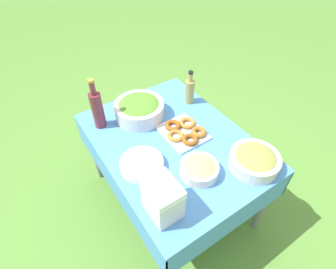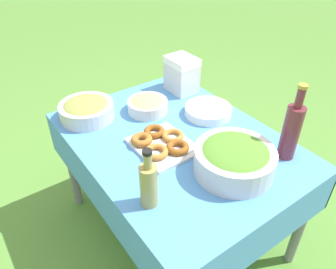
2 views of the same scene
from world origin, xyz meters
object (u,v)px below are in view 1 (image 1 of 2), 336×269
object	(u,v)px
salad_bowl	(139,109)
wine_bottle	(97,109)
olive_oil_bottle	(190,91)
olive_bowl	(255,160)
plate_stack	(142,164)
cooler_box	(163,199)
pasta_bowl	(199,168)
donut_platter	(184,132)

from	to	relation	value
salad_bowl	wine_bottle	world-z (taller)	wine_bottle
olive_oil_bottle	olive_bowl	xyz separation A→B (m)	(-0.72, 0.06, -0.05)
olive_oil_bottle	wine_bottle	world-z (taller)	wine_bottle
plate_stack	olive_oil_bottle	bearing A→B (deg)	-59.91
wine_bottle	cooler_box	bearing A→B (deg)	-179.98
pasta_bowl	plate_stack	world-z (taller)	pasta_bowl
pasta_bowl	plate_stack	bearing A→B (deg)	48.51
salad_bowl	olive_bowl	world-z (taller)	salad_bowl
donut_platter	cooler_box	distance (m)	0.59
salad_bowl	olive_oil_bottle	size ratio (longest dim) A/B	1.33
pasta_bowl	olive_oil_bottle	world-z (taller)	olive_oil_bottle
olive_oil_bottle	plate_stack	bearing A→B (deg)	120.09
plate_stack	olive_oil_bottle	xyz separation A→B (m)	(0.36, -0.62, 0.08)
donut_platter	olive_oil_bottle	size ratio (longest dim) A/B	1.15
pasta_bowl	cooler_box	bearing A→B (deg)	105.97
donut_platter	plate_stack	distance (m)	0.39
wine_bottle	olive_bowl	distance (m)	1.04
cooler_box	donut_platter	bearing A→B (deg)	-46.85
olive_oil_bottle	cooler_box	bearing A→B (deg)	134.90
olive_oil_bottle	wine_bottle	xyz separation A→B (m)	(0.12, 0.67, 0.04)
salad_bowl	olive_bowl	size ratio (longest dim) A/B	1.20
plate_stack	olive_bowl	size ratio (longest dim) A/B	0.88
pasta_bowl	olive_bowl	size ratio (longest dim) A/B	0.76
donut_platter	salad_bowl	bearing A→B (deg)	25.75
wine_bottle	olive_bowl	bearing A→B (deg)	-144.07
pasta_bowl	donut_platter	xyz separation A→B (m)	(0.31, -0.12, -0.02)
pasta_bowl	salad_bowl	bearing A→B (deg)	3.00
cooler_box	olive_bowl	bearing A→B (deg)	-94.52
pasta_bowl	donut_platter	bearing A→B (deg)	-21.39
donut_platter	olive_oil_bottle	bearing A→B (deg)	-42.26
donut_platter	plate_stack	world-z (taller)	donut_platter
plate_stack	wine_bottle	distance (m)	0.50
plate_stack	wine_bottle	xyz separation A→B (m)	(0.48, 0.05, 0.12)
olive_oil_bottle	wine_bottle	size ratio (longest dim) A/B	0.72
wine_bottle	donut_platter	bearing A→B (deg)	-132.35
salad_bowl	pasta_bowl	xyz separation A→B (m)	(-0.64, -0.03, -0.03)
plate_stack	salad_bowl	bearing A→B (deg)	-27.85
pasta_bowl	olive_oil_bottle	distance (m)	0.69
wine_bottle	cooler_box	distance (m)	0.79
pasta_bowl	donut_platter	world-z (taller)	pasta_bowl
donut_platter	plate_stack	xyz separation A→B (m)	(-0.09, 0.37, 0.00)
pasta_bowl	olive_oil_bottle	xyz separation A→B (m)	(0.58, -0.37, 0.06)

